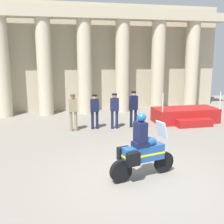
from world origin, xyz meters
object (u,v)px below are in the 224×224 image
(officer_in_row_1, at_px, (95,109))
(officer_in_row_3, at_px, (134,106))
(officer_in_row_0, at_px, (73,110))
(officer_in_row_2, at_px, (115,108))
(motorcycle_with_rider, at_px, (142,151))
(reviewing_stand, at_px, (186,116))

(officer_in_row_1, xyz_separation_m, officer_in_row_3, (1.86, -0.07, 0.06))
(officer_in_row_0, distance_m, officer_in_row_2, 1.93)
(officer_in_row_3, distance_m, motorcycle_with_rider, 5.66)
(officer_in_row_1, distance_m, motorcycle_with_rider, 5.56)
(reviewing_stand, distance_m, motorcycle_with_rider, 7.24)
(reviewing_stand, bearing_deg, officer_in_row_1, -177.08)
(officer_in_row_1, bearing_deg, motorcycle_with_rider, 97.36)
(officer_in_row_2, height_order, officer_in_row_3, officer_in_row_3)
(officer_in_row_2, bearing_deg, motorcycle_with_rider, 87.78)
(officer_in_row_1, height_order, motorcycle_with_rider, motorcycle_with_rider)
(officer_in_row_3, bearing_deg, officer_in_row_1, 0.64)
(officer_in_row_2, relative_size, motorcycle_with_rider, 0.81)
(officer_in_row_1, distance_m, officer_in_row_3, 1.87)
(officer_in_row_0, xyz_separation_m, motorcycle_with_rider, (1.45, -5.37, -0.21))
(officer_in_row_0, relative_size, officer_in_row_1, 1.05)
(reviewing_stand, height_order, motorcycle_with_rider, motorcycle_with_rider)
(reviewing_stand, height_order, officer_in_row_3, officer_in_row_3)
(reviewing_stand, relative_size, officer_in_row_0, 1.90)
(officer_in_row_0, distance_m, officer_in_row_1, 1.03)
(officer_in_row_0, bearing_deg, reviewing_stand, -173.05)
(officer_in_row_1, bearing_deg, reviewing_stand, -174.27)
(officer_in_row_2, bearing_deg, reviewing_stand, -171.23)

